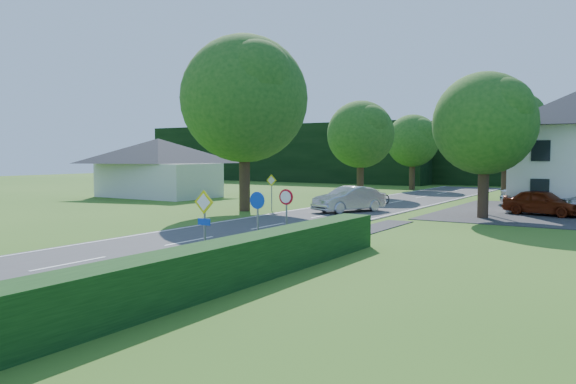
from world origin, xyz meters
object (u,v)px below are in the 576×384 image
Objects in this scene: motorcycle at (380,197)px; parked_car_red at (542,202)px; parked_car_silver_a at (539,196)px; streetlight at (485,143)px; moving_car at (349,199)px.

parked_car_red reaches higher than motorcycle.
parked_car_red is 0.93× the size of parked_car_silver_a.
parked_car_red is (3.19, 1.46, -3.64)m from streetlight.
motorcycle is 0.43× the size of parked_car_silver_a.
motorcycle is at bearing 160.52° from streetlight.
motorcycle is at bearing 117.02° from moving_car.
parked_car_silver_a reaches higher than parked_car_red.
parked_car_silver_a is (2.19, 7.00, -3.61)m from streetlight.
moving_car is at bearing 127.35° from parked_car_red.
moving_car is at bearing -158.13° from streetlight.
streetlight is 1.62× the size of parked_car_silver_a.
moving_car is (-7.76, -3.12, -3.60)m from streetlight.
streetlight is at bearing 129.31° from parked_car_red.
parked_car_silver_a is (10.32, 4.13, 0.26)m from motorcycle.
parked_car_silver_a is at bearing 40.28° from motorcycle.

